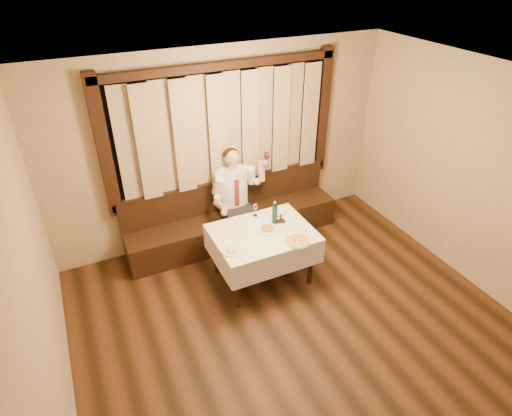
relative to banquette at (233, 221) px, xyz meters
name	(u,v)px	position (x,y,z in m)	size (l,w,h in m)	color
room	(294,210)	(0.00, -1.75, 1.19)	(5.01, 6.01, 2.81)	black
banquette	(233,221)	(0.00, 0.00, 0.00)	(3.20, 0.61, 0.94)	black
dining_table	(263,239)	(0.00, -1.02, 0.34)	(1.27, 0.97, 0.76)	black
pizza	(297,241)	(0.28, -1.40, 0.46)	(0.31, 0.31, 0.03)	white
pasta_red	(268,227)	(0.08, -1.01, 0.49)	(0.29, 0.29, 0.10)	white
pasta_cream	(232,249)	(-0.50, -1.22, 0.48)	(0.25, 0.25, 0.09)	white
green_bottle	(275,214)	(0.22, -0.91, 0.58)	(0.07, 0.07, 0.33)	#0E4126
table_wine_glass	(255,207)	(0.08, -0.64, 0.58)	(0.07, 0.07, 0.18)	white
cruet_caddy	(281,220)	(0.31, -0.93, 0.49)	(0.12, 0.08, 0.12)	black
seated_man	(236,192)	(0.03, -0.09, 0.54)	(0.83, 0.62, 1.48)	black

